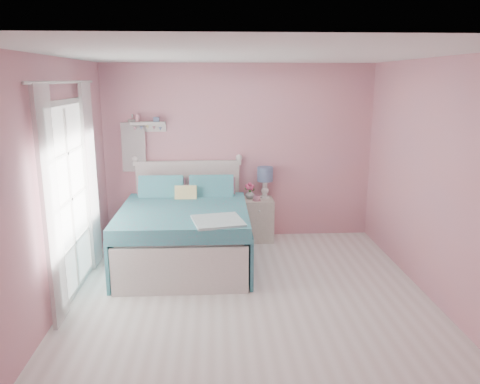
{
  "coord_description": "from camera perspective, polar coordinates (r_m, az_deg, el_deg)",
  "views": [
    {
      "loc": [
        -0.37,
        -4.69,
        2.37
      ],
      "look_at": [
        -0.04,
        1.2,
        0.94
      ],
      "focal_mm": 35.0,
      "sensor_mm": 36.0,
      "label": 1
    }
  ],
  "objects": [
    {
      "name": "curtain_near",
      "position": [
        4.77,
        -22.03,
        -1.89
      ],
      "size": [
        0.04,
        0.4,
        2.32
      ],
      "primitive_type": "cube",
      "color": "white",
      "rests_on": "floor"
    },
    {
      "name": "vase",
      "position": [
        6.95,
        1.2,
        -0.24
      ],
      "size": [
        0.17,
        0.17,
        0.14
      ],
      "primitive_type": "imported",
      "rotation": [
        0.0,
        0.0,
        -0.33
      ],
      "color": "silver",
      "rests_on": "nightstand"
    },
    {
      "name": "teacup",
      "position": [
        6.84,
        2.03,
        -0.74
      ],
      "size": [
        0.12,
        0.12,
        0.08
      ],
      "primitive_type": "imported",
      "rotation": [
        0.0,
        0.0,
        0.11
      ],
      "color": "pink",
      "rests_on": "nightstand"
    },
    {
      "name": "room_shell",
      "position": [
        4.77,
        1.33,
        4.11
      ],
      "size": [
        4.5,
        4.5,
        4.5
      ],
      "color": "pink",
      "rests_on": "floor"
    },
    {
      "name": "roses",
      "position": [
        6.92,
        1.19,
        0.66
      ],
      "size": [
        0.14,
        0.11,
        0.12
      ],
      "color": "#DF4C7B",
      "rests_on": "vase"
    },
    {
      "name": "bed",
      "position": [
        6.24,
        -6.72,
        -4.85
      ],
      "size": [
        1.63,
        2.06,
        1.19
      ],
      "rotation": [
        0.0,
        0.0,
        -0.01
      ],
      "color": "silver",
      "rests_on": "floor"
    },
    {
      "name": "wall_shelf",
      "position": [
        6.98,
        -11.13,
        8.12
      ],
      "size": [
        0.5,
        0.15,
        0.25
      ],
      "color": "silver",
      "rests_on": "room_shell"
    },
    {
      "name": "nightstand",
      "position": [
        7.04,
        2.22,
        -3.34
      ],
      "size": [
        0.44,
        0.44,
        0.64
      ],
      "color": "beige",
      "rests_on": "floor"
    },
    {
      "name": "hanging_dress",
      "position": [
        7.04,
        -12.85,
        5.34
      ],
      "size": [
        0.34,
        0.03,
        0.72
      ],
      "primitive_type": "cube",
      "color": "white",
      "rests_on": "room_shell"
    },
    {
      "name": "table_lamp",
      "position": [
        6.97,
        3.07,
        1.91
      ],
      "size": [
        0.23,
        0.23,
        0.47
      ],
      "color": "white",
      "rests_on": "nightstand"
    },
    {
      "name": "floor",
      "position": [
        5.27,
        1.24,
        -13.13
      ],
      "size": [
        4.5,
        4.5,
        0.0
      ],
      "primitive_type": "plane",
      "color": "silver",
      "rests_on": "ground"
    },
    {
      "name": "french_door",
      "position": [
        5.49,
        -20.0,
        -0.89
      ],
      "size": [
        0.04,
        1.32,
        2.16
      ],
      "color": "silver",
      "rests_on": "floor"
    },
    {
      "name": "curtain_far",
      "position": [
        6.15,
        -17.7,
        1.8
      ],
      "size": [
        0.04,
        0.4,
        2.32
      ],
      "primitive_type": "cube",
      "color": "white",
      "rests_on": "floor"
    }
  ]
}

